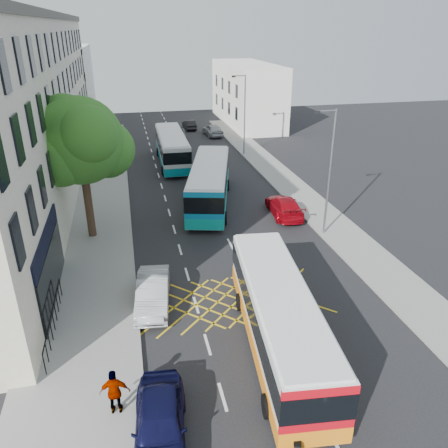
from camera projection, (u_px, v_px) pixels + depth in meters
ground at (303, 383)px, 16.84m from camera, size 120.00×120.00×0.00m
pavement_left at (93, 236)px, 28.41m from camera, size 5.00×70.00×0.15m
pavement_right at (321, 215)px, 31.63m from camera, size 3.00×70.00×0.15m
terrace_main at (12, 110)px, 32.95m from camera, size 8.30×45.00×13.50m
terrace_far at (61, 85)px, 60.75m from camera, size 8.00×20.00×10.00m
building_right at (247, 94)px, 60.00m from camera, size 6.00×18.00×8.00m
street_tree at (80, 142)px, 25.80m from camera, size 6.30×5.70×8.80m
lamp_near at (329, 167)px, 26.83m from camera, size 1.45×0.15×8.00m
lamp_far at (244, 111)px, 44.57m from camera, size 1.45×0.15×8.00m
railings at (53, 319)px, 19.29m from camera, size 0.08×5.60×1.14m
bus_near at (279, 317)px, 18.07m from camera, size 3.53×10.69×2.95m
bus_mid at (210, 183)px, 33.05m from camera, size 5.38×11.54×3.16m
bus_far at (172, 148)px, 42.93m from camera, size 2.84×10.81×3.03m
motorbike at (297, 432)px, 13.85m from camera, size 0.77×1.88×1.72m
parked_car_blue at (160, 424)px, 14.21m from camera, size 2.18×4.49×1.48m
parked_car_silver at (153, 292)px, 21.25m from camera, size 2.05×4.51×1.43m
red_hatchback at (284, 206)px, 31.46m from camera, size 2.29×4.93×1.39m
distant_car_grey at (177, 134)px, 52.79m from camera, size 2.34×4.50×1.21m
distant_car_silver at (213, 130)px, 54.27m from camera, size 2.18×4.50×1.48m
distant_car_dark at (189, 125)px, 57.72m from camera, size 1.47×3.78×1.23m
pedestrian_far at (115, 392)px, 15.04m from camera, size 1.10×0.55×1.80m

